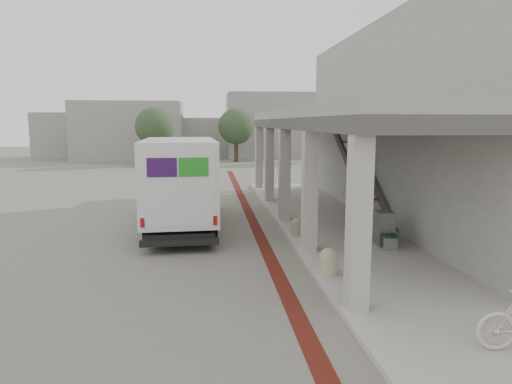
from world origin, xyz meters
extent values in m
plane|color=#6B655C|center=(0.00, 0.00, 0.00)|extent=(120.00, 120.00, 0.00)
cube|color=#4F180F|center=(1.00, 2.00, 0.01)|extent=(0.35, 40.00, 0.01)
cube|color=#9D978D|center=(4.00, 0.00, 0.06)|extent=(4.40, 28.00, 0.12)
cube|color=gray|center=(7.35, 4.50, 3.50)|extent=(4.30, 17.00, 7.00)
cube|color=#494745|center=(3.60, 4.50, 3.50)|extent=(3.40, 16.90, 0.35)
cube|color=gray|center=(3.60, 4.50, 3.85)|extent=(3.40, 16.90, 0.35)
cube|color=gray|center=(-8.00, 34.00, 2.75)|extent=(10.00, 6.00, 5.50)
cube|color=gray|center=(-1.00, 38.00, 2.00)|extent=(8.00, 6.00, 4.00)
cube|color=gray|center=(6.00, 36.00, 3.25)|extent=(9.00, 6.00, 6.50)
cube|color=gray|center=(-14.00, 37.00, 2.25)|extent=(7.00, 5.00, 4.50)
cylinder|color=#38281C|center=(-5.00, 28.00, 1.20)|extent=(0.36, 0.36, 2.40)
sphere|color=#2A3B22|center=(-5.00, 28.00, 3.20)|extent=(3.20, 3.20, 3.20)
cylinder|color=#38281C|center=(2.00, 30.00, 1.20)|extent=(0.36, 0.36, 2.40)
sphere|color=#2A3B22|center=(2.00, 30.00, 3.20)|extent=(3.20, 3.20, 3.20)
cylinder|color=#38281C|center=(10.00, 29.00, 1.20)|extent=(0.36, 0.36, 2.40)
sphere|color=#2A3B22|center=(10.00, 29.00, 3.20)|extent=(3.20, 3.20, 3.20)
cube|color=black|center=(-1.53, 4.18, 0.37)|extent=(2.21, 6.56, 0.28)
cube|color=silver|center=(-1.49, 3.35, 1.80)|extent=(2.42, 4.90, 2.41)
cube|color=silver|center=(-1.62, 6.54, 1.67)|extent=(2.29, 1.85, 2.13)
cube|color=silver|center=(-1.66, 7.51, 0.88)|extent=(2.06, 0.64, 0.74)
cube|color=black|center=(-1.65, 7.28, 2.18)|extent=(2.05, 0.53, 0.97)
cube|color=black|center=(-1.39, 0.85, 0.32)|extent=(2.14, 0.32, 0.17)
cube|color=#32104C|center=(-2.63, 3.95, 2.22)|extent=(0.07, 1.30, 0.69)
cube|color=#1E8B1F|center=(-2.57, 2.56, 2.22)|extent=(0.07, 1.30, 0.69)
cube|color=#32104C|center=(-1.80, 0.90, 2.36)|extent=(0.79, 0.06, 0.51)
cube|color=#1E8B1F|center=(-0.97, 0.94, 2.36)|extent=(0.79, 0.06, 0.51)
cylinder|color=black|center=(-2.60, 6.55, 0.42)|extent=(0.29, 0.84, 0.83)
cylinder|color=black|center=(-0.65, 6.63, 0.42)|extent=(0.29, 0.84, 0.83)
cylinder|color=black|center=(-2.42, 2.29, 0.42)|extent=(0.29, 0.84, 0.83)
cylinder|color=black|center=(-0.48, 2.37, 0.42)|extent=(0.29, 0.84, 0.83)
cube|color=slate|center=(4.27, 0.16, 0.30)|extent=(0.38, 0.12, 0.37)
cube|color=slate|center=(4.44, 1.60, 0.30)|extent=(0.38, 0.12, 0.37)
cube|color=#11341D|center=(4.22, 0.90, 0.51)|extent=(0.31, 1.75, 0.04)
cube|color=#11341D|center=(4.35, 0.88, 0.51)|extent=(0.31, 1.75, 0.04)
cube|color=#11341D|center=(4.49, 0.86, 0.51)|extent=(0.31, 1.75, 0.04)
cylinder|color=tan|center=(2.10, -1.56, 0.33)|extent=(0.41, 0.41, 0.41)
sphere|color=tan|center=(2.10, -1.56, 0.53)|extent=(0.41, 0.41, 0.41)
cylinder|color=gray|center=(2.10, 2.11, 0.30)|extent=(0.36, 0.36, 0.36)
sphere|color=gray|center=(2.10, 2.11, 0.48)|extent=(0.36, 0.36, 0.36)
cube|color=slate|center=(4.30, 0.75, 0.60)|extent=(0.43, 0.57, 0.96)
camera|label=1|loc=(-0.60, -11.31, 3.54)|focal=32.00mm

